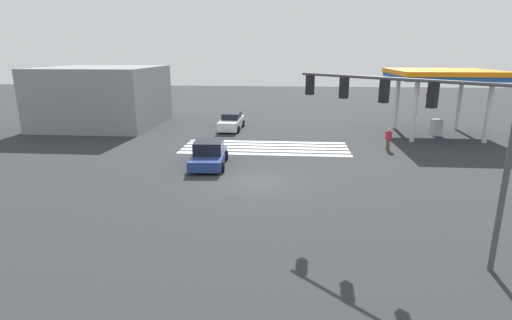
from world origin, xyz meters
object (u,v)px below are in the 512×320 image
at_px(traffic_signal_mast, 409,113).
at_px(car_0, 231,122).
at_px(car_2, 209,154).
at_px(pedestrian, 389,138).

distance_m(traffic_signal_mast, car_0, 23.14).
bearing_deg(traffic_signal_mast, car_2, 0.47).
bearing_deg(car_2, car_0, 177.11).
distance_m(car_0, pedestrian, 14.00).
bearing_deg(car_0, traffic_signal_mast, 26.14).
relative_size(car_0, car_2, 1.06).
distance_m(car_2, pedestrian, 12.97).
relative_size(traffic_signal_mast, pedestrian, 3.98).
bearing_deg(traffic_signal_mast, pedestrian, -56.54).
xyz_separation_m(traffic_signal_mast, pedestrian, (-2.86, -13.99, -3.86)).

